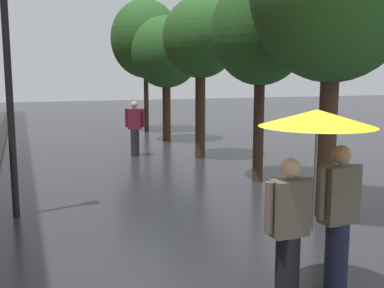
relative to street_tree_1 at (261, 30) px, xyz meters
name	(u,v)px	position (x,y,z in m)	size (l,w,h in m)	color
street_tree_1	(261,30)	(0.00, 0.00, 0.00)	(2.23, 2.23, 4.76)	#473323
street_tree_2	(200,39)	(-0.17, 3.27, 0.03)	(2.21, 2.21, 4.72)	#473323
street_tree_3	(166,53)	(-0.02, 7.12, -0.18)	(2.55, 2.55, 4.64)	#473323
street_tree_4	(145,39)	(0.03, 10.31, 0.53)	(2.99, 2.99, 5.69)	#473323
couple_under_umbrella	(316,171)	(-2.24, -5.36, -2.00)	(1.24, 1.23, 2.13)	black
street_lamp_post	(8,69)	(-5.34, -0.95, -0.90)	(0.24, 0.24, 4.41)	black
pedestrian_walking_midground	(135,127)	(-1.93, 4.27, -2.57)	(0.56, 0.42, 1.68)	#2D2D33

